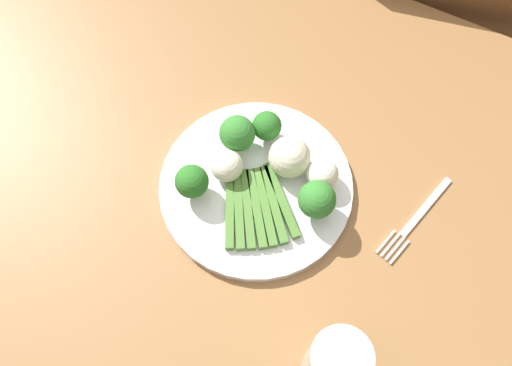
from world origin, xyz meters
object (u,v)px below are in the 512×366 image
Objects in this scene: plate at (256,187)px; broccoli_back_right at (317,200)px; asparagus_bundle at (256,207)px; broccoli_front at (237,134)px; chair at (426,55)px; fork at (416,219)px; water_glass at (335,364)px; dining_table at (231,228)px; cauliflower_near_center at (290,157)px; broccoli_outer_edge at (270,127)px; cauliflower_front_left at (323,174)px; cauliflower_near_fork at (227,166)px; broccoli_right at (192,182)px.

broccoli_back_right is (-0.09, -0.00, 0.04)m from plate.
asparagus_bundle reaches higher than plate.
asparagus_bundle is 0.11m from broccoli_front.
chair is 0.60m from fork.
dining_table is at bearing -31.80° from water_glass.
broccoli_front is (0.03, -0.09, 0.15)m from dining_table.
cauliflower_near_center reaches higher than dining_table.
broccoli_outer_edge is 0.33× the size of fork.
dining_table is at bearing 87.76° from broccoli_outer_edge.
fork is (-0.13, -0.06, -0.05)m from broccoli_back_right.
water_glass is at bearing 130.46° from broccoli_outer_edge.
asparagus_bundle is at bearing 67.10° from chair.
water_glass is at bearing 138.12° from plate.
plate is 4.35× the size of broccoli_back_right.
chair is at bearing -106.05° from broccoli_outer_edge.
cauliflower_near_center is at bearing 147.82° from broccoli_outer_edge.
dining_table is at bearing -115.37° from asparagus_bundle.
broccoli_front is at bearing 3.33° from cauliflower_near_center.
cauliflower_front_left is at bearing 164.00° from broccoli_outer_edge.
broccoli_back_right reaches higher than asparagus_bundle.
chair is 18.19× the size of cauliflower_near_fork.
chair reaches higher than cauliflower_front_left.
water_glass is at bearing 127.13° from cauliflower_near_center.
water_glass is at bearing 144.27° from cauliflower_near_fork.
broccoli_front is at bearing 58.73° from chair.
cauliflower_front_left is at bearing 72.17° from chair.
asparagus_bundle is (0.11, 0.63, 0.30)m from chair.
cauliflower_front_left is at bearing -70.08° from fork.
dining_table is 1.63× the size of chair.
plate is 1.93× the size of asparagus_bundle.
fork is at bearing -95.32° from water_glass.
broccoli_back_right reaches higher than fork.
cauliflower_near_fork is (0.03, 0.08, -0.01)m from broccoli_outer_edge.
plate is at bearing -60.13° from fork.
cauliflower_front_left is (-0.05, -0.00, -0.01)m from cauliflower_near_center.
cauliflower_near_fork reaches higher than dining_table.
asparagus_bundle is 3.15× the size of cauliflower_front_left.
broccoli_front is 0.29m from fork.
asparagus_bundle is 0.09m from broccoli_back_right.
broccoli_front is (0.04, 0.03, 0.01)m from broccoli_outer_edge.
asparagus_bundle is 0.23m from fork.
broccoli_back_right is 0.08m from cauliflower_near_center.
chair is 14.71× the size of broccoli_right.
cauliflower_near_fork is (0.07, 0.05, -0.01)m from cauliflower_near_center.
plate is 0.24m from fork.
chair reaches higher than broccoli_outer_edge.
cauliflower_front_left is (-0.13, -0.05, -0.00)m from cauliflower_near_fork.
asparagus_bundle is 0.11m from cauliflower_front_left.
asparagus_bundle is 2.25× the size of broccoli_back_right.
broccoli_front is 0.40× the size of fork.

